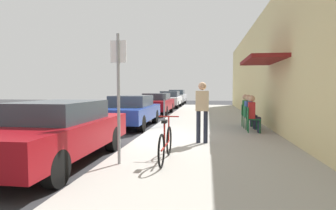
{
  "coord_description": "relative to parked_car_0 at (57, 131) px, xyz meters",
  "views": [
    {
      "loc": [
        2.15,
        -8.14,
        1.63
      ],
      "look_at": [
        0.22,
        5.24,
        0.83
      ],
      "focal_mm": 29.18,
      "sensor_mm": 36.0,
      "label": 1
    }
  ],
  "objects": [
    {
      "name": "ground_plane",
      "position": [
        1.1,
        2.64,
        -0.71
      ],
      "size": [
        60.0,
        60.0,
        0.0
      ],
      "primitive_type": "plane",
      "color": "#2D2D30"
    },
    {
      "name": "sidewalk_slab",
      "position": [
        3.35,
        4.64,
        -0.65
      ],
      "size": [
        4.5,
        32.0,
        0.12
      ],
      "primitive_type": "cube",
      "color": "#9E9B93",
      "rests_on": "ground_plane"
    },
    {
      "name": "parked_car_2",
      "position": [
        0.0,
        11.84,
        -0.0
      ],
      "size": [
        1.8,
        4.4,
        1.35
      ],
      "color": "maroon",
      "rests_on": "ground_plane"
    },
    {
      "name": "bicycle_0",
      "position": [
        2.39,
        0.1,
        -0.23
      ],
      "size": [
        0.46,
        1.71,
        0.9
      ],
      "color": "black",
      "rests_on": "sidewalk_slab"
    },
    {
      "name": "seated_patron_2",
      "position": [
        4.83,
        5.87,
        0.1
      ],
      "size": [
        0.45,
        0.39,
        1.29
      ],
      "color": "#232838",
      "rests_on": "sidewalk_slab"
    },
    {
      "name": "parked_car_0",
      "position": [
        0.0,
        0.0,
        0.0
      ],
      "size": [
        1.8,
        4.4,
        1.36
      ],
      "color": "maroon",
      "rests_on": "ground_plane"
    },
    {
      "name": "parking_meter",
      "position": [
        1.55,
        5.26,
        0.17
      ],
      "size": [
        0.12,
        0.1,
        1.32
      ],
      "color": "slate",
      "rests_on": "sidewalk_slab"
    },
    {
      "name": "parked_car_1",
      "position": [
        0.0,
        5.9,
        -0.01
      ],
      "size": [
        1.8,
        4.4,
        1.34
      ],
      "color": "navy",
      "rests_on": "ground_plane"
    },
    {
      "name": "building_facade",
      "position": [
        5.74,
        4.64,
        1.79
      ],
      "size": [
        1.4,
        32.0,
        5.01
      ],
      "color": "beige",
      "rests_on": "ground_plane"
    },
    {
      "name": "pedestrian_standing",
      "position": [
        3.11,
        2.12,
        0.41
      ],
      "size": [
        0.36,
        0.22,
        1.7
      ],
      "color": "#232838",
      "rests_on": "sidewalk_slab"
    },
    {
      "name": "cafe_chair_0",
      "position": [
        4.77,
        4.25,
        -0.09
      ],
      "size": [
        0.47,
        0.47,
        0.87
      ],
      "color": "#14592D",
      "rests_on": "sidewalk_slab"
    },
    {
      "name": "parked_car_3",
      "position": [
        0.0,
        18.22,
        0.03
      ],
      "size": [
        1.8,
        4.4,
        1.43
      ],
      "color": "silver",
      "rests_on": "ground_plane"
    },
    {
      "name": "seated_patron_1",
      "position": [
        4.83,
        5.02,
        0.1
      ],
      "size": [
        0.45,
        0.38,
        1.29
      ],
      "color": "#232838",
      "rests_on": "sidewalk_slab"
    },
    {
      "name": "seated_patron_0",
      "position": [
        4.83,
        4.25,
        0.1
      ],
      "size": [
        0.44,
        0.38,
        1.29
      ],
      "color": "#232838",
      "rests_on": "sidewalk_slab"
    },
    {
      "name": "cafe_chair_2",
      "position": [
        4.77,
        5.88,
        -0.09
      ],
      "size": [
        0.48,
        0.48,
        0.87
      ],
      "color": "#14592D",
      "rests_on": "sidewalk_slab"
    },
    {
      "name": "street_sign",
      "position": [
        1.5,
        -0.26,
        0.93
      ],
      "size": [
        0.32,
        0.06,
        2.6
      ],
      "color": "gray",
      "rests_on": "sidewalk_slab"
    },
    {
      "name": "parked_car_4",
      "position": [
        0.0,
        23.75,
        0.07
      ],
      "size": [
        1.8,
        4.4,
        1.54
      ],
      "color": "silver",
      "rests_on": "ground_plane"
    },
    {
      "name": "cafe_chair_1",
      "position": [
        4.77,
        5.02,
        -0.09
      ],
      "size": [
        0.47,
        0.47,
        0.87
      ],
      "color": "#14592D",
      "rests_on": "sidewalk_slab"
    }
  ]
}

